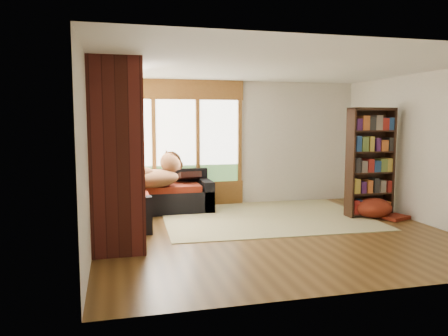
{
  "coord_description": "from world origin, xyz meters",
  "views": [
    {
      "loc": [
        -2.43,
        -6.39,
        1.79
      ],
      "look_at": [
        -0.57,
        0.99,
        0.95
      ],
      "focal_mm": 35.0,
      "sensor_mm": 36.0,
      "label": 1
    }
  ],
  "objects": [
    {
      "name": "ceiling",
      "position": [
        0.0,
        0.0,
        2.6
      ],
      "size": [
        5.5,
        5.5,
        0.0
      ],
      "primitive_type": "plane",
      "color": "white"
    },
    {
      "name": "sectional_sofa",
      "position": [
        -1.95,
        1.7,
        0.3
      ],
      "size": [
        2.2,
        2.2,
        0.8
      ],
      "rotation": [
        0.0,
        0.0,
        -0.06
      ],
      "color": "black",
      "rests_on": "ground"
    },
    {
      "name": "wall_right",
      "position": [
        2.75,
        0.0,
        1.3
      ],
      "size": [
        0.04,
        5.0,
        2.6
      ],
      "primitive_type": "cube",
      "color": "silver",
      "rests_on": "ground"
    },
    {
      "name": "brick_chimney",
      "position": [
        -2.4,
        -0.35,
        1.3
      ],
      "size": [
        0.7,
        0.7,
        2.6
      ],
      "primitive_type": "cube",
      "color": "#471914",
      "rests_on": "ground"
    },
    {
      "name": "pouf",
      "position": [
        2.16,
        0.6,
        0.2
      ],
      "size": [
        0.78,
        0.78,
        0.37
      ],
      "primitive_type": "ellipsoid",
      "rotation": [
        0.0,
        0.0,
        -0.17
      ],
      "color": "maroon",
      "rests_on": "area_rug"
    },
    {
      "name": "area_rug",
      "position": [
        0.25,
        1.1,
        0.01
      ],
      "size": [
        3.82,
        2.98,
        0.01
      ],
      "primitive_type": "cube",
      "rotation": [
        0.0,
        0.0,
        -0.04
      ],
      "color": "beige",
      "rests_on": "ground"
    },
    {
      "name": "windows_left",
      "position": [
        -2.72,
        1.2,
        1.35
      ],
      "size": [
        0.1,
        2.62,
        1.9
      ],
      "color": "brown",
      "rests_on": "wall_left"
    },
    {
      "name": "throw_pillows",
      "position": [
        -1.86,
        1.75,
        0.76
      ],
      "size": [
        1.98,
        1.68,
        0.45
      ],
      "color": "black",
      "rests_on": "sectional_sofa"
    },
    {
      "name": "bookshelf",
      "position": [
        2.14,
        0.7,
        1.01
      ],
      "size": [
        0.86,
        0.29,
        2.01
      ],
      "color": "black",
      "rests_on": "ground"
    },
    {
      "name": "wall_left",
      "position": [
        -2.75,
        0.0,
        1.3
      ],
      "size": [
        0.04,
        5.0,
        2.6
      ],
      "primitive_type": "cube",
      "color": "silver",
      "rests_on": "ground"
    },
    {
      "name": "dog_brindle",
      "position": [
        -2.2,
        1.0,
        0.74
      ],
      "size": [
        0.63,
        0.82,
        0.41
      ],
      "rotation": [
        0.0,
        0.0,
        1.85
      ],
      "color": "black",
      "rests_on": "sectional_sofa"
    },
    {
      "name": "roller_blind",
      "position": [
        -2.69,
        2.03,
        1.75
      ],
      "size": [
        0.03,
        0.72,
        0.9
      ],
      "primitive_type": "cube",
      "color": "#5D7C46",
      "rests_on": "wall_left"
    },
    {
      "name": "wall_back",
      "position": [
        0.0,
        2.5,
        1.3
      ],
      "size": [
        5.5,
        0.04,
        2.6
      ],
      "primitive_type": "cube",
      "color": "silver",
      "rests_on": "ground"
    },
    {
      "name": "floor",
      "position": [
        0.0,
        0.0,
        0.0
      ],
      "size": [
        5.5,
        5.5,
        0.0
      ],
      "primitive_type": "plane",
      "color": "#4E3315",
      "rests_on": "ground"
    },
    {
      "name": "dog_tan",
      "position": [
        -1.65,
        1.74,
        0.83
      ],
      "size": [
        1.18,
        0.96,
        0.58
      ],
      "rotation": [
        0.0,
        0.0,
        0.37
      ],
      "color": "brown",
      "rests_on": "sectional_sofa"
    },
    {
      "name": "windows_back",
      "position": [
        -1.2,
        2.47,
        1.35
      ],
      "size": [
        2.82,
        0.1,
        1.9
      ],
      "color": "brown",
      "rests_on": "wall_back"
    },
    {
      "name": "wall_front",
      "position": [
        0.0,
        -2.5,
        1.3
      ],
      "size": [
        5.5,
        0.04,
        2.6
      ],
      "primitive_type": "cube",
      "color": "silver",
      "rests_on": "ground"
    }
  ]
}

